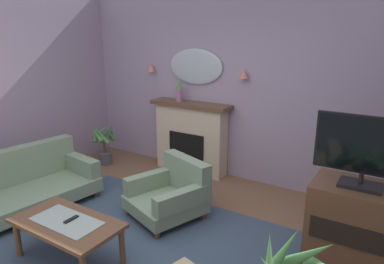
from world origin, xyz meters
TOP-DOWN VIEW (x-y plane):
  - floor at (0.00, 0.00)m, footprint 6.26×5.96m
  - wall_back at (0.00, 2.53)m, footprint 6.26×0.10m
  - patterned_rug at (0.00, 0.20)m, footprint 3.20×2.40m
  - fireplace at (-0.59, 2.31)m, footprint 1.36×0.36m
  - mantel_vase_centre at (-0.79, 2.28)m, footprint 0.11×0.11m
  - wall_mirror at (-0.59, 2.45)m, footprint 0.96×0.06m
  - wall_sconce_left at (-1.44, 2.40)m, footprint 0.14×0.14m
  - wall_sconce_right at (0.26, 2.40)m, footprint 0.14×0.14m
  - coffee_table at (-0.34, -0.36)m, footprint 1.10×0.60m
  - tv_remote at (-0.31, -0.33)m, footprint 0.04×0.16m
  - floral_couch at (-1.74, 0.07)m, footprint 1.07×1.80m
  - armchair_by_coffee_table at (-0.00, 0.94)m, footprint 1.03×1.04m
  - tv_cabinet at (2.08, 0.95)m, footprint 0.80×0.57m
  - tv_flatscreen at (2.08, 0.93)m, footprint 0.84×0.24m
  - potted_plant_small_fern at (-2.03, 1.78)m, footprint 0.45×0.45m

SIDE VIEW (x-z plane):
  - floor at x=0.00m, z-range -0.10..0.00m
  - patterned_rug at x=0.00m, z-range 0.00..0.01m
  - armchair_by_coffee_table at x=0.00m, z-range -0.05..0.66m
  - floral_couch at x=-1.74m, z-range -0.06..0.70m
  - potted_plant_small_fern at x=-2.03m, z-range 0.02..0.74m
  - coffee_table at x=-0.34m, z-range 0.16..0.61m
  - tv_cabinet at x=2.08m, z-range 0.00..0.90m
  - tv_remote at x=-0.31m, z-range 0.44..0.46m
  - fireplace at x=-0.59m, z-range -0.01..1.15m
  - tv_flatscreen at x=2.08m, z-range 0.92..1.57m
  - mantel_vase_centre at x=-0.79m, z-range 1.15..1.53m
  - wall_back at x=0.00m, z-range 0.00..2.96m
  - wall_sconce_left at x=-1.44m, z-range 1.59..1.73m
  - wall_sconce_right at x=0.26m, z-range 1.59..1.73m
  - wall_mirror at x=-0.59m, z-range 1.43..1.99m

